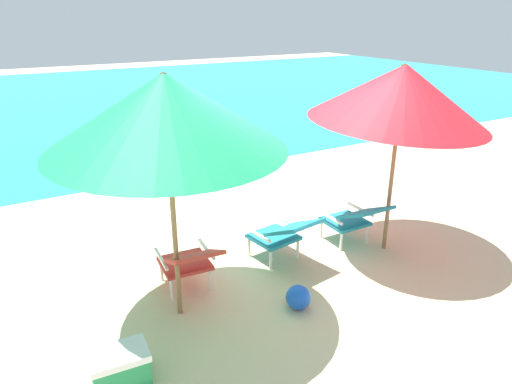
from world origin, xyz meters
The scene contains 9 objects.
ground_plane centered at (0.00, 4.00, 0.00)m, with size 40.00×40.00×0.00m, color beige.
ocean_band centered at (0.00, 12.35, 0.00)m, with size 40.00×18.00×0.01m, color #28B2B7.
lounge_chair_left centered at (-1.18, -0.39, 0.40)m, with size 0.60×0.91×0.68m.
lounge_chair_center centered at (0.05, -0.34, 0.40)m, with size 0.66×0.94×0.68m.
lounge_chair_right centered at (1.09, -0.42, 0.40)m, with size 0.55×0.88×0.68m.
beach_umbrella_left centered at (-1.42, -0.67, 2.07)m, with size 2.62×2.64×2.45m.
beach_umbrella_right centered at (1.40, -0.68, 2.00)m, with size 2.96×2.97×2.41m.
beach_ball centered at (-0.32, -1.21, 0.13)m, with size 0.26×0.26×0.26m, color blue.
cooler_box centered at (-2.19, -1.34, 0.16)m, with size 0.49×0.35×0.32m.
Camera 1 is at (-2.73, -4.50, 2.89)m, focal length 32.52 mm.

